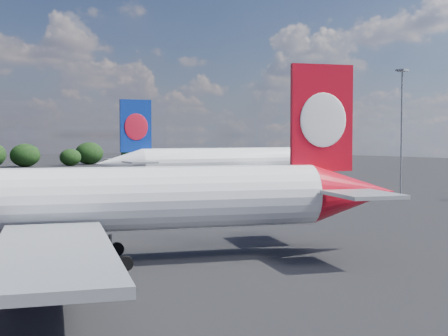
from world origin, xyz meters
TOP-DOWN VIEW (x-y plane):
  - qantas_airliner at (8.77, 19.01)m, footprint 49.75×47.94m
  - china_southern_airliner at (64.25, 69.08)m, footprint 52.55×50.31m
  - floodlight_mast_near at (71.26, 33.99)m, footprint 1.60×1.60m

SIDE VIEW (x-z plane):
  - qantas_airliner at x=8.77m, z-range -3.33..13.69m
  - china_southern_airliner at x=64.25m, z-range -3.38..13.93m
  - floodlight_mast_near at x=71.26m, z-range 3.23..24.62m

